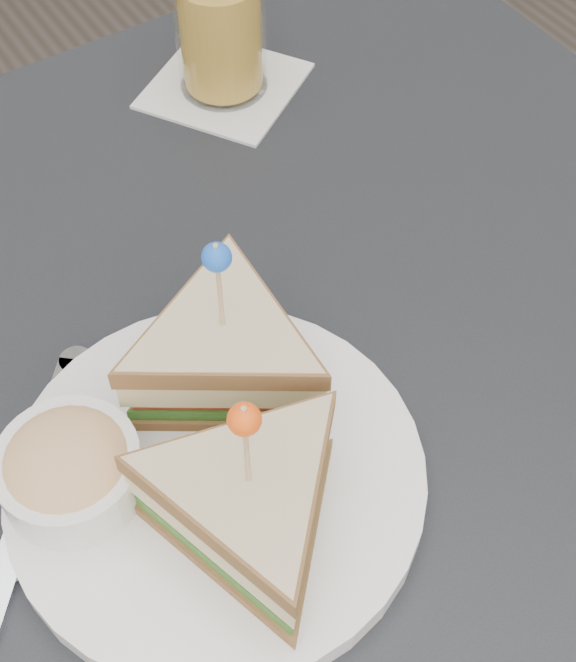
# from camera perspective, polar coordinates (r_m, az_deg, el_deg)

# --- Properties ---
(table) EXTENTS (0.80, 0.80, 0.75)m
(table) POSITION_cam_1_polar(r_m,az_deg,el_deg) (0.65, -0.26, -7.76)
(table) COLOR black
(table) RESTS_ON ground
(plate_meal) EXTENTS (0.30, 0.30, 0.14)m
(plate_meal) POSITION_cam_1_polar(r_m,az_deg,el_deg) (0.52, -4.44, -6.85)
(plate_meal) COLOR white
(plate_meal) RESTS_ON table
(cutlery_knife) EXTENTS (0.15, 0.17, 0.01)m
(cutlery_knife) POSITION_cam_1_polar(r_m,az_deg,el_deg) (0.56, -15.89, -10.59)
(cutlery_knife) COLOR silver
(cutlery_knife) RESTS_ON table
(drink_set) EXTENTS (0.16, 0.16, 0.14)m
(drink_set) POSITION_cam_1_polar(r_m,az_deg,el_deg) (0.75, -4.25, 18.69)
(drink_set) COLOR silver
(drink_set) RESTS_ON table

